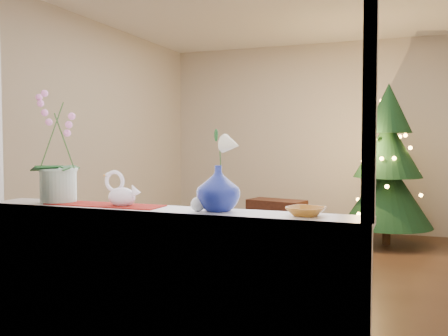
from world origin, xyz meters
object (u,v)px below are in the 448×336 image
Objects in this scene: paperweight at (198,204)px; amber_dish at (306,212)px; orchid_pot at (58,146)px; blue_vase at (218,185)px; side_table at (277,221)px; xmas_tree at (388,164)px; swan at (122,189)px.

paperweight is 0.56m from amber_dish.
orchid_pot reaches higher than blue_vase.
blue_vase is at bearing 30.79° from paperweight.
xmas_tree is at bearing 25.73° from side_table.
side_table is at bearing -166.95° from xmas_tree.
xmas_tree is (0.19, 4.09, 0.06)m from amber_dish.
orchid_pot is 0.98m from paperweight.
swan is (0.45, -0.02, -0.24)m from orchid_pot.
swan is 4.28m from xmas_tree.
blue_vase reaches higher than side_table.
swan is 1.04m from amber_dish.
blue_vase reaches higher than paperweight.
swan reaches higher than amber_dish.
amber_dish reaches higher than side_table.
paperweight is 0.48× the size of amber_dish.
blue_vase is 4.13m from xmas_tree.
swan is at bearing -75.74° from side_table.
xmas_tree reaches higher than side_table.
blue_vase reaches higher than swan.
swan is at bearing 175.84° from paperweight.
blue_vase is at bearing -99.10° from xmas_tree.
xmas_tree is at bearing 67.59° from orchid_pot.
orchid_pot reaches higher than amber_dish.
swan is at bearing -179.53° from amber_dish.
swan is 0.11× the size of xmas_tree.
orchid_pot reaches higher than swan.
xmas_tree reaches higher than amber_dish.
swan is 0.58m from blue_vase.
xmas_tree is at bearing 80.90° from blue_vase.
orchid_pot is at bearing -112.41° from xmas_tree.
orchid_pot is at bearing 176.58° from paperweight.
orchid_pot is 0.51m from swan.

